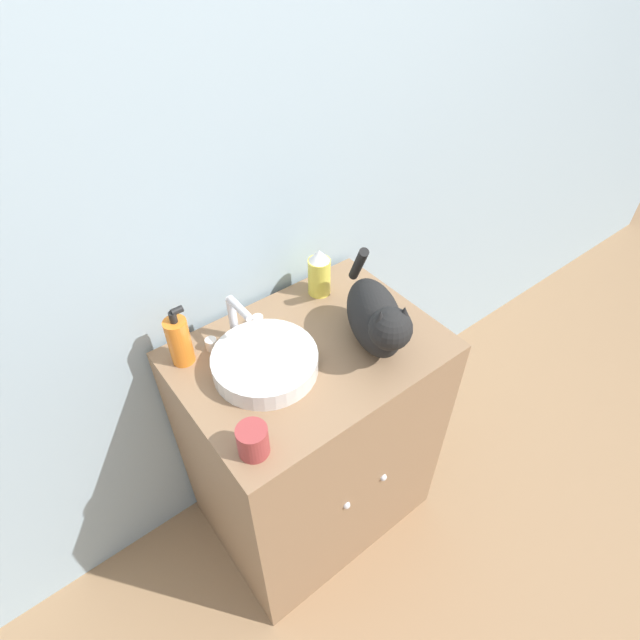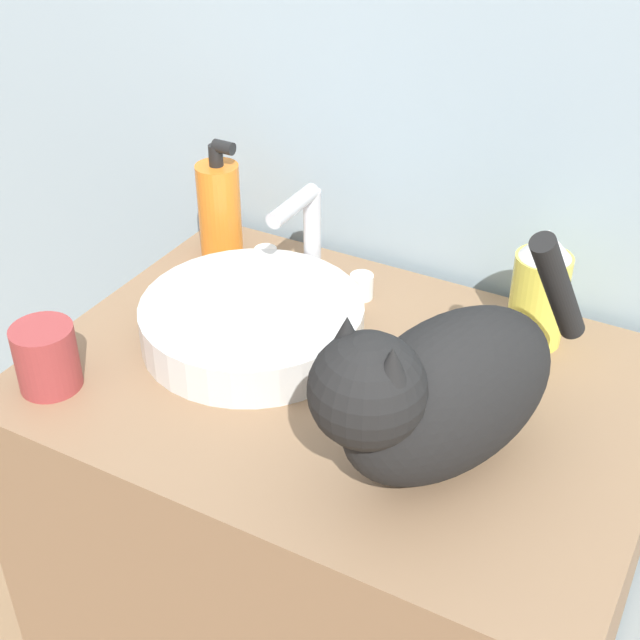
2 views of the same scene
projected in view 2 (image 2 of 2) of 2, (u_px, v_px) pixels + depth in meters
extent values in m
cube|color=#8C6B4C|center=(339.00, 612.00, 1.31)|extent=(0.73, 0.53, 0.87)
cylinder|color=silver|center=(252.00, 322.00, 1.12)|extent=(0.28, 0.28, 0.05)
cylinder|color=silver|center=(312.00, 238.00, 1.21)|extent=(0.02, 0.02, 0.14)
cylinder|color=silver|center=(293.00, 206.00, 1.13)|extent=(0.02, 0.10, 0.02)
cylinder|color=white|center=(266.00, 259.00, 1.27)|extent=(0.03, 0.03, 0.03)
cylinder|color=white|center=(362.00, 286.00, 1.21)|extent=(0.03, 0.03, 0.03)
ellipsoid|color=black|center=(450.00, 395.00, 0.90)|extent=(0.23, 0.29, 0.18)
sphere|color=black|center=(367.00, 390.00, 0.81)|extent=(0.15, 0.15, 0.11)
cone|color=black|center=(347.00, 335.00, 0.80)|extent=(0.05, 0.05, 0.04)
cone|color=black|center=(392.00, 367.00, 0.76)|extent=(0.05, 0.05, 0.04)
cylinder|color=black|center=(558.00, 288.00, 0.94)|extent=(0.07, 0.11, 0.15)
cylinder|color=orange|center=(220.00, 211.00, 1.27)|extent=(0.06, 0.06, 0.14)
cylinder|color=black|center=(216.00, 155.00, 1.23)|extent=(0.02, 0.02, 0.03)
cylinder|color=black|center=(224.00, 147.00, 1.21)|extent=(0.03, 0.02, 0.02)
cylinder|color=#EADB4C|center=(538.00, 299.00, 1.10)|extent=(0.07, 0.07, 0.12)
cone|color=white|center=(547.00, 243.00, 1.05)|extent=(0.06, 0.06, 0.04)
cylinder|color=#9E3838|center=(46.00, 357.00, 1.03)|extent=(0.07, 0.07, 0.08)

